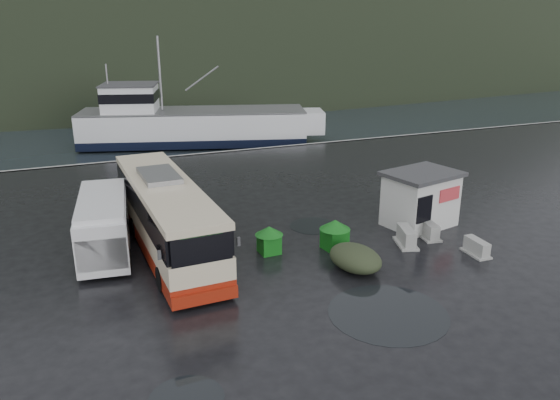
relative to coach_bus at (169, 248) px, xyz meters
name	(u,v)px	position (x,y,z in m)	size (l,w,h in m)	color
ground	(256,259)	(3.41, -2.60, 0.00)	(160.00, 160.00, 0.00)	black
harbor_water	(94,64)	(3.41, 107.40, 0.00)	(300.00, 180.00, 0.02)	black
quay_edge	(171,157)	(3.41, 17.40, 0.00)	(160.00, 0.60, 1.50)	#999993
headland	(97,39)	(13.41, 247.40, 0.00)	(780.00, 540.00, 570.00)	black
coach_bus	(169,248)	(0.00, 0.00, 0.00)	(3.03, 12.09, 3.42)	beige
white_van	(107,252)	(-2.71, 0.63, 0.00)	(2.19, 6.37, 2.67)	silver
waste_bin_left	(269,253)	(4.19, -2.18, 0.00)	(0.93, 0.93, 1.28)	#116416
waste_bin_right	(334,249)	(7.16, -2.88, 0.00)	(1.03, 1.03, 1.43)	#116416
dome_tent	(355,269)	(7.00, -5.13, 0.00)	(1.89, 2.64, 1.04)	#2D3620
ticket_kiosk	(418,225)	(12.60, -1.74, 0.00)	(3.63, 2.75, 2.84)	silver
jersey_barrier_a	(428,237)	(12.06, -3.30, 0.00)	(0.79, 1.58, 0.79)	#999993
jersey_barrier_b	(406,245)	(10.52, -3.70, 0.00)	(0.83, 1.66, 0.83)	#999993
jersey_barrier_c	(476,254)	(12.86, -5.80, 0.00)	(0.72, 1.43, 0.72)	#999993
fishing_trawler	(194,129)	(7.49, 27.17, 0.00)	(24.74, 5.43, 9.90)	silver
puddles	(344,299)	(5.35, -7.29, 0.01)	(11.33, 13.20, 0.01)	black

